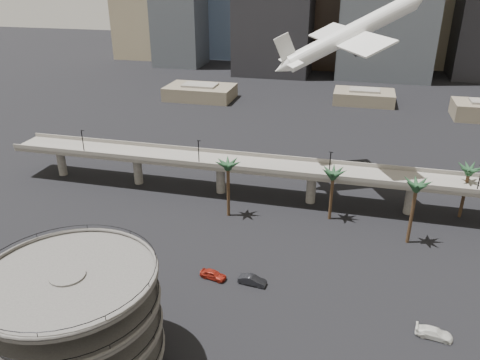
% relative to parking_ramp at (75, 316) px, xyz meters
% --- Properties ---
extents(parking_ramp, '(22.20, 22.20, 17.35)m').
position_rel_parking_ramp_xyz_m(parking_ramp, '(0.00, 0.00, 0.00)').
color(parking_ramp, '#4C4947').
rests_on(parking_ramp, ground).
extents(overpass, '(130.00, 9.30, 14.70)m').
position_rel_parking_ramp_xyz_m(overpass, '(13.00, 59.00, -2.50)').
color(overpass, slate).
rests_on(overpass, ground).
extents(palm_trees, '(54.40, 18.40, 14.00)m').
position_rel_parking_ramp_xyz_m(palm_trees, '(34.48, 51.47, 1.46)').
color(palm_trees, '#4A3020').
rests_on(palm_trees, ground).
extents(low_buildings, '(135.00, 27.50, 6.80)m').
position_rel_parking_ramp_xyz_m(low_buildings, '(19.89, 146.30, -6.97)').
color(low_buildings, '#685C4C').
rests_on(low_buildings, ground).
extents(airborne_jet, '(34.34, 32.81, 19.20)m').
position_rel_parking_ramp_xyz_m(airborne_jet, '(29.36, 70.87, 27.15)').
color(airborne_jet, white).
rests_on(airborne_jet, ground).
extents(car_a, '(5.10, 2.85, 1.64)m').
position_rel_parking_ramp_xyz_m(car_a, '(10.61, 24.80, -9.02)').
color(car_a, maroon).
rests_on(car_a, ground).
extents(car_b, '(5.10, 2.19, 1.63)m').
position_rel_parking_ramp_xyz_m(car_b, '(17.72, 24.87, -9.02)').
color(car_b, black).
rests_on(car_b, ground).
extents(car_c, '(5.56, 2.83, 1.55)m').
position_rel_parking_ramp_xyz_m(car_c, '(46.93, 18.99, -9.06)').
color(car_c, white).
rests_on(car_c, ground).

